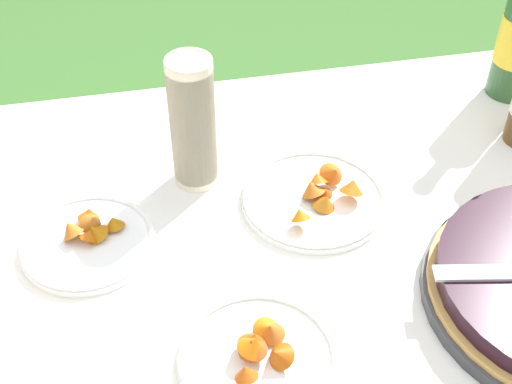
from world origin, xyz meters
TOP-DOWN VIEW (x-y plane):
  - garden_table at (0.00, 0.00)m, footprint 1.85×1.19m
  - tablecloth at (0.00, 0.00)m, footprint 1.86×1.20m
  - cup_stack at (0.07, 0.32)m, footprint 0.07×0.07m
  - snack_plate_near at (-0.10, 0.21)m, footprint 0.20×0.20m
  - snack_plate_left at (0.10, -0.05)m, footprint 0.21×0.21m
  - snack_plate_right at (0.25, 0.23)m, footprint 0.23×0.23m

SIDE VIEW (x-z plane):
  - garden_table at x=0.00m, z-range 0.29..0.96m
  - tablecloth at x=0.00m, z-range 0.61..0.72m
  - snack_plate_near at x=-0.10m, z-range 0.66..0.72m
  - snack_plate_right at x=0.25m, z-range 0.66..0.72m
  - snack_plate_left at x=0.10m, z-range 0.66..0.72m
  - cup_stack at x=0.07m, z-range 0.68..0.90m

